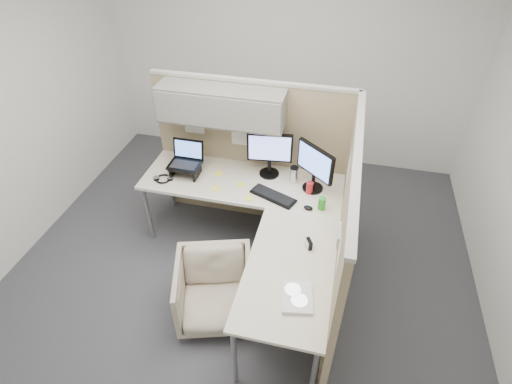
% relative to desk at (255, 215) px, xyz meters
% --- Properties ---
extents(ground, '(4.50, 4.50, 0.00)m').
position_rel_desk_xyz_m(ground, '(-0.12, -0.13, -0.69)').
color(ground, '#3A3A3F').
rests_on(ground, ground).
extents(partition_back, '(2.00, 0.36, 1.63)m').
position_rel_desk_xyz_m(partition_back, '(-0.34, 0.70, 0.41)').
color(partition_back, '#9B8865').
rests_on(partition_back, ground).
extents(partition_right, '(0.07, 2.03, 1.63)m').
position_rel_desk_xyz_m(partition_right, '(0.78, -0.19, 0.13)').
color(partition_right, '#9B8865').
rests_on(partition_right, ground).
extents(desk, '(2.00, 1.98, 0.73)m').
position_rel_desk_xyz_m(desk, '(0.00, 0.00, 0.00)').
color(desk, beige).
rests_on(desk, ground).
extents(office_chair, '(0.79, 0.76, 0.66)m').
position_rel_desk_xyz_m(office_chair, '(-0.21, -0.61, -0.36)').
color(office_chair, '#C3B39B').
rests_on(office_chair, ground).
extents(monitor_left, '(0.44, 0.20, 0.47)m').
position_rel_desk_xyz_m(monitor_left, '(0.00, 0.58, 0.32)').
color(monitor_left, black).
rests_on(monitor_left, desk).
extents(monitor_right, '(0.36, 0.31, 0.47)m').
position_rel_desk_xyz_m(monitor_right, '(0.46, 0.45, 0.32)').
color(monitor_right, black).
rests_on(monitor_right, desk).
extents(laptop_station, '(0.32, 0.27, 0.33)m').
position_rel_desk_xyz_m(laptop_station, '(-0.81, 0.41, 0.17)').
color(laptop_station, black).
rests_on(laptop_station, desk).
extents(keyboard, '(0.46, 0.30, 0.02)m').
position_rel_desk_xyz_m(keyboard, '(0.11, 0.23, 0.05)').
color(keyboard, black).
rests_on(keyboard, desk).
extents(mouse, '(0.10, 0.07, 0.03)m').
position_rel_desk_xyz_m(mouse, '(0.46, 0.14, 0.06)').
color(mouse, black).
rests_on(mouse, desk).
extents(travel_mug, '(0.08, 0.08, 0.18)m').
position_rel_desk_xyz_m(travel_mug, '(0.26, 0.51, 0.13)').
color(travel_mug, silver).
rests_on(travel_mug, desk).
extents(soda_can_green, '(0.07, 0.07, 0.12)m').
position_rel_desk_xyz_m(soda_can_green, '(0.57, 0.17, 0.10)').
color(soda_can_green, '#268C1E').
rests_on(soda_can_green, desk).
extents(soda_can_silver, '(0.07, 0.07, 0.12)m').
position_rel_desk_xyz_m(soda_can_silver, '(0.43, 0.38, 0.10)').
color(soda_can_silver, '#B21E1E').
rests_on(soda_can_silver, desk).
extents(sticky_note_a, '(0.09, 0.09, 0.01)m').
position_rel_desk_xyz_m(sticky_note_a, '(-0.45, 0.23, 0.05)').
color(sticky_note_a, '#F3ED3F').
rests_on(sticky_note_a, desk).
extents(sticky_note_c, '(0.11, 0.11, 0.01)m').
position_rel_desk_xyz_m(sticky_note_c, '(-0.50, 0.47, 0.05)').
color(sticky_note_c, '#F3ED3F').
rests_on(sticky_note_c, desk).
extents(sticky_note_d, '(0.10, 0.10, 0.01)m').
position_rel_desk_xyz_m(sticky_note_d, '(-0.23, 0.35, 0.05)').
color(sticky_note_d, '#F3ED3F').
rests_on(sticky_note_d, desk).
extents(sticky_note_b, '(0.08, 0.08, 0.01)m').
position_rel_desk_xyz_m(sticky_note_b, '(-0.10, 0.16, 0.05)').
color(sticky_note_b, '#F3ED3F').
rests_on(sticky_note_b, desk).
extents(headphones, '(0.19, 0.18, 0.03)m').
position_rel_desk_xyz_m(headphones, '(-1.00, 0.25, 0.06)').
color(headphones, black).
rests_on(headphones, desk).
extents(paper_stack, '(0.26, 0.31, 0.03)m').
position_rel_desk_xyz_m(paper_stack, '(0.51, -0.85, 0.06)').
color(paper_stack, white).
rests_on(paper_stack, desk).
extents(desk_clock, '(0.07, 0.08, 0.08)m').
position_rel_desk_xyz_m(desk_clock, '(0.52, -0.33, 0.08)').
color(desk_clock, black).
rests_on(desk_clock, desk).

